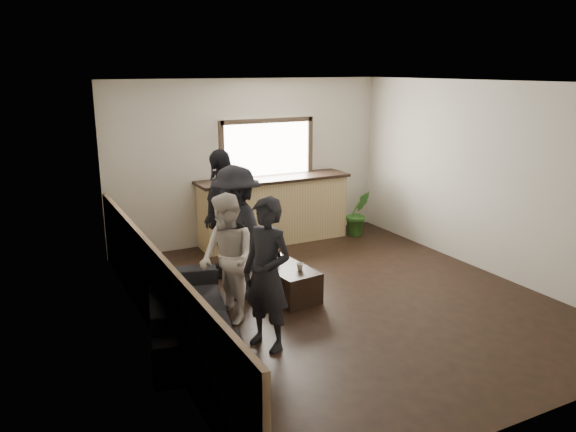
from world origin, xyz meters
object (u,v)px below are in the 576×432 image
sofa (189,309)px  person_a (267,275)px  coffee_table (287,282)px  person_d (223,213)px  potted_plant (358,213)px  bar_counter (274,206)px  person_c (237,233)px  cup_a (275,262)px  cup_b (300,267)px  person_b (227,259)px

sofa → person_a: (0.68, -0.64, 0.51)m
coffee_table → person_d: (-0.45, 1.16, 0.73)m
potted_plant → person_d: (-2.90, -0.79, 0.52)m
bar_counter → person_c: size_ratio=1.53×
cup_a → cup_b: (0.20, -0.32, -0.00)m
person_a → bar_counter: bearing=128.5°
bar_counter → person_c: bar_counter is taller
cup_a → person_b: (-0.86, -0.47, 0.32)m
coffee_table → potted_plant: potted_plant is taller
sofa → person_d: (1.05, 1.66, 0.61)m
cup_b → person_c: 0.94m
cup_b → person_d: person_d is taller
coffee_table → cup_a: 0.31m
bar_counter → cup_a: size_ratio=23.70×
person_a → person_b: size_ratio=1.07×
person_b → cup_b: bearing=92.0°
coffee_table → person_a: (-0.82, -1.14, 0.63)m
sofa → coffee_table: 1.58m
bar_counter → sofa: bearing=-130.7°
cup_b → person_b: bearing=-171.9°
potted_plant → cup_b: bearing=-137.9°
sofa → person_d: 2.05m
person_b → person_c: 0.75m
sofa → potted_plant: 4.65m
bar_counter → person_c: (-1.50, -2.00, 0.24)m
person_c → person_d: bearing=170.4°
coffee_table → potted_plant: (2.45, 1.95, 0.20)m
coffee_table → bar_counter: bearing=68.3°
cup_b → coffee_table: bearing=121.5°
person_a → person_b: person_a is taller
bar_counter → person_c: bearing=-126.8°
cup_a → person_a: bearing=-119.3°
cup_a → person_c: bearing=160.8°
person_a → person_c: size_ratio=0.95×
sofa → cup_b: (1.60, 0.33, 0.13)m
person_b → person_d: person_d is taller
potted_plant → person_a: size_ratio=0.49×
sofa → cup_b: size_ratio=23.13×
coffee_table → person_c: (-0.58, 0.32, 0.68)m
potted_plant → person_a: person_a is taller
person_c → sofa: bearing=-49.6°
cup_b → person_a: (-0.92, -0.97, 0.38)m
cup_b → person_a: size_ratio=0.06×
cup_b → person_a: bearing=-133.7°
potted_plant → cup_a: bearing=-144.7°
coffee_table → person_d: 1.44m
coffee_table → person_b: person_b is taller
cup_a → potted_plant: bearing=35.3°
potted_plant → person_c: bearing=-151.6°
bar_counter → coffee_table: (-0.92, -2.32, -0.43)m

